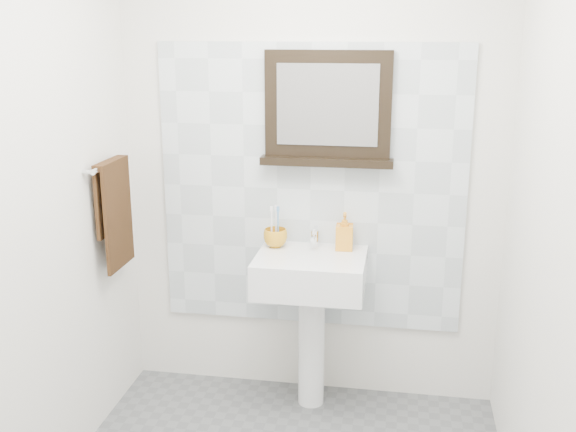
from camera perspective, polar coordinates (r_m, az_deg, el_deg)
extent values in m
cube|color=silver|center=(3.52, 1.98, 3.91)|extent=(2.00, 0.01, 2.50)
cube|color=silver|center=(1.48, -9.97, -13.24)|extent=(2.00, 0.01, 2.50)
cube|color=silver|center=(2.83, -21.76, -0.10)|extent=(0.01, 2.20, 2.50)
cube|color=silver|center=(2.48, 21.78, -2.19)|extent=(0.01, 2.20, 2.50)
cube|color=silver|center=(3.53, 1.94, 2.28)|extent=(1.60, 0.02, 1.50)
cylinder|color=white|center=(3.65, 2.00, -10.84)|extent=(0.14, 0.14, 0.68)
cube|color=white|center=(3.42, 1.93, -4.82)|extent=(0.55, 0.44, 0.18)
cylinder|color=silver|center=(3.38, 1.89, -3.74)|extent=(0.32, 0.32, 0.02)
cylinder|color=#4C4C4F|center=(3.37, 1.89, -3.56)|extent=(0.04, 0.04, 0.00)
cylinder|color=silver|center=(3.52, 2.28, -1.92)|extent=(0.04, 0.04, 0.09)
cylinder|color=silver|center=(3.47, 2.19, -1.82)|extent=(0.02, 0.10, 0.02)
cube|color=silver|center=(3.52, 2.32, -1.07)|extent=(0.02, 0.07, 0.01)
imported|color=orange|center=(3.52, -1.07, -1.86)|extent=(0.14, 0.14, 0.10)
cylinder|color=white|center=(3.49, -1.40, -1.01)|extent=(0.01, 0.01, 0.19)
cube|color=white|center=(3.46, -1.41, 0.62)|extent=(0.01, 0.01, 0.03)
cylinder|color=#5184B9|center=(3.49, -0.84, -1.03)|extent=(0.01, 0.01, 0.19)
cube|color=#5184B9|center=(3.46, -0.85, 0.60)|extent=(0.01, 0.01, 0.03)
cylinder|color=white|center=(3.52, -1.02, -0.90)|extent=(0.01, 0.01, 0.19)
cube|color=white|center=(3.49, -1.03, 0.72)|extent=(0.01, 0.01, 0.03)
imported|color=orange|center=(3.47, 4.80, -1.30)|extent=(0.09, 0.09, 0.19)
cube|color=black|center=(3.43, 3.40, 9.42)|extent=(0.64, 0.06, 0.53)
cube|color=#99999E|center=(3.39, 3.34, 9.36)|extent=(0.51, 0.01, 0.41)
cube|color=black|center=(3.44, 3.28, 4.63)|extent=(0.68, 0.11, 0.04)
cylinder|color=silver|center=(3.42, -14.79, 4.26)|extent=(0.03, 0.40, 0.03)
cylinder|color=silver|center=(3.27, -16.62, 3.61)|extent=(0.05, 0.02, 0.02)
cylinder|color=silver|center=(3.61, -13.99, 4.86)|extent=(0.05, 0.02, 0.02)
cube|color=black|center=(3.48, -14.18, -0.11)|extent=(0.02, 0.30, 0.52)
cube|color=black|center=(3.47, -14.88, 1.35)|extent=(0.02, 0.30, 0.34)
cube|color=black|center=(3.42, -14.79, 4.34)|extent=(0.06, 0.30, 0.03)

